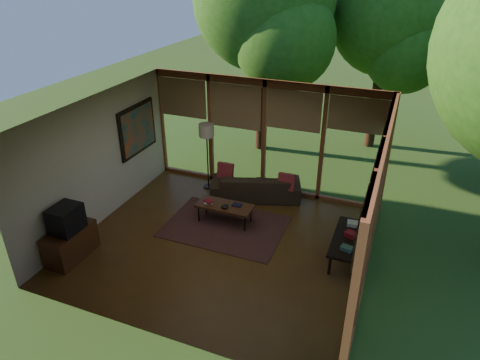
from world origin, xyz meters
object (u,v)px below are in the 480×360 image
at_px(sofa, 256,186).
at_px(media_cabinet, 71,243).
at_px(side_console, 350,240).
at_px(floor_lamp, 207,134).
at_px(coffee_table, 225,206).
at_px(television, 66,219).

xyz_separation_m(sofa, media_cabinet, (-2.46, -3.44, -0.00)).
bearing_deg(side_console, media_cabinet, -158.80).
xyz_separation_m(sofa, floor_lamp, (-1.25, 0.03, 1.10)).
bearing_deg(side_console, sofa, 147.30).
height_order(media_cabinet, coffee_table, media_cabinet).
xyz_separation_m(media_cabinet, coffee_table, (2.22, 2.16, 0.09)).
bearing_deg(sofa, coffee_table, 60.32).
height_order(sofa, floor_lamp, floor_lamp).
distance_m(sofa, floor_lamp, 1.67).
height_order(television, coffee_table, television).
xyz_separation_m(media_cabinet, television, (0.02, 0.00, 0.55)).
relative_size(sofa, media_cabinet, 2.08).
distance_m(sofa, television, 4.25).
xyz_separation_m(media_cabinet, side_console, (4.87, 1.89, 0.11)).
height_order(media_cabinet, floor_lamp, floor_lamp).
relative_size(television, coffee_table, 0.46).
xyz_separation_m(television, coffee_table, (2.20, 2.16, -0.46)).
bearing_deg(coffee_table, media_cabinet, -135.69).
distance_m(media_cabinet, floor_lamp, 3.84).
distance_m(television, side_console, 5.22).
xyz_separation_m(sofa, television, (-2.44, -3.44, 0.55)).
height_order(floor_lamp, side_console, floor_lamp).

